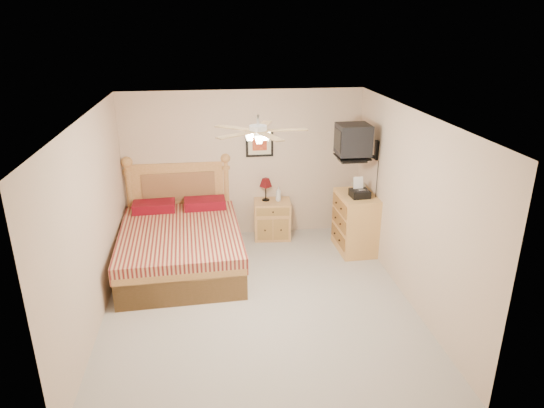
# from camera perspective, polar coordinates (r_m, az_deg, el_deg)

# --- Properties ---
(floor) EXTENTS (4.50, 4.50, 0.00)m
(floor) POSITION_cam_1_polar(r_m,az_deg,el_deg) (6.66, -1.61, -11.26)
(floor) COLOR #A49E94
(floor) RESTS_ON ground
(ceiling) EXTENTS (4.00, 4.50, 0.04)m
(ceiling) POSITION_cam_1_polar(r_m,az_deg,el_deg) (5.74, -1.87, 10.40)
(ceiling) COLOR white
(ceiling) RESTS_ON ground
(wall_back) EXTENTS (4.00, 0.04, 2.50)m
(wall_back) POSITION_cam_1_polar(r_m,az_deg,el_deg) (8.21, -3.35, 4.63)
(wall_back) COLOR #C7AD92
(wall_back) RESTS_ON ground
(wall_front) EXTENTS (4.00, 0.04, 2.50)m
(wall_front) POSITION_cam_1_polar(r_m,az_deg,el_deg) (4.11, 1.58, -13.04)
(wall_front) COLOR #C7AD92
(wall_front) RESTS_ON ground
(wall_left) EXTENTS (0.04, 4.50, 2.50)m
(wall_left) POSITION_cam_1_polar(r_m,az_deg,el_deg) (6.23, -20.36, -2.07)
(wall_left) COLOR #C7AD92
(wall_left) RESTS_ON ground
(wall_right) EXTENTS (0.04, 4.50, 2.50)m
(wall_right) POSITION_cam_1_polar(r_m,az_deg,el_deg) (6.58, 15.87, -0.34)
(wall_right) COLOR #C7AD92
(wall_right) RESTS_ON ground
(bed) EXTENTS (1.83, 2.35, 1.47)m
(bed) POSITION_cam_1_polar(r_m,az_deg,el_deg) (7.31, -10.85, -2.09)
(bed) COLOR #AA7B39
(bed) RESTS_ON ground
(nightstand) EXTENTS (0.65, 0.51, 0.66)m
(nightstand) POSITION_cam_1_polar(r_m,az_deg,el_deg) (8.33, 0.03, -1.80)
(nightstand) COLOR tan
(nightstand) RESTS_ON ground
(table_lamp) EXTENTS (0.24, 0.24, 0.39)m
(table_lamp) POSITION_cam_1_polar(r_m,az_deg,el_deg) (8.18, -0.74, 1.73)
(table_lamp) COLOR #570E11
(table_lamp) RESTS_ON nightstand
(lotion_bottle) EXTENTS (0.10, 0.10, 0.25)m
(lotion_bottle) POSITION_cam_1_polar(r_m,az_deg,el_deg) (8.18, 0.76, 1.19)
(lotion_bottle) COLOR silver
(lotion_bottle) RESTS_ON nightstand
(framed_picture) EXTENTS (0.46, 0.04, 0.46)m
(framed_picture) POSITION_cam_1_polar(r_m,az_deg,el_deg) (8.12, -1.48, 7.17)
(framed_picture) COLOR black
(framed_picture) RESTS_ON wall_back
(dresser) EXTENTS (0.59, 0.83, 0.96)m
(dresser) POSITION_cam_1_polar(r_m,az_deg,el_deg) (7.94, 9.84, -2.15)
(dresser) COLOR tan
(dresser) RESTS_ON ground
(fax_machine) EXTENTS (0.30, 0.31, 0.30)m
(fax_machine) POSITION_cam_1_polar(r_m,az_deg,el_deg) (7.62, 10.32, 1.88)
(fax_machine) COLOR black
(fax_machine) RESTS_ON dresser
(magazine_lower) EXTENTS (0.27, 0.32, 0.03)m
(magazine_lower) POSITION_cam_1_polar(r_m,az_deg,el_deg) (8.04, 9.55, 1.92)
(magazine_lower) COLOR beige
(magazine_lower) RESTS_ON dresser
(magazine_upper) EXTENTS (0.26, 0.32, 0.02)m
(magazine_upper) POSITION_cam_1_polar(r_m,az_deg,el_deg) (8.06, 9.42, 2.15)
(magazine_upper) COLOR tan
(magazine_upper) RESTS_ON magazine_lower
(wall_tv) EXTENTS (0.56, 0.46, 0.58)m
(wall_tv) POSITION_cam_1_polar(r_m,az_deg,el_deg) (7.53, 10.62, 7.22)
(wall_tv) COLOR black
(wall_tv) RESTS_ON wall_right
(ceiling_fan) EXTENTS (1.14, 1.14, 0.28)m
(ceiling_fan) POSITION_cam_1_polar(r_m,az_deg,el_deg) (5.57, -1.64, 8.62)
(ceiling_fan) COLOR white
(ceiling_fan) RESTS_ON ceiling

